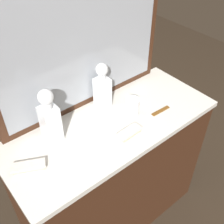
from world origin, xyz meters
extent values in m
plane|color=#2D2319|center=(0.00, 0.00, 0.00)|extent=(6.00, 6.00, 0.00)
cube|color=#381E11|center=(0.00, 0.00, 0.43)|extent=(1.14, 0.48, 0.86)
cube|color=silver|center=(0.00, 0.00, 0.88)|extent=(1.18, 0.49, 0.03)
cube|color=#381E11|center=(0.00, 0.23, 1.29)|extent=(1.01, 0.03, 0.79)
cube|color=gray|center=(0.00, 0.22, 1.29)|extent=(0.93, 0.01, 0.71)
cube|color=white|center=(0.06, 0.15, 0.98)|extent=(0.07, 0.07, 0.18)
cube|color=#9E5619|center=(0.06, 0.15, 0.95)|extent=(0.06, 0.06, 0.12)
cylinder|color=white|center=(0.06, 0.15, 1.09)|extent=(0.04, 0.04, 0.03)
sphere|color=white|center=(0.06, 0.15, 1.13)|extent=(0.07, 0.07, 0.07)
cube|color=white|center=(-0.29, 0.10, 0.99)|extent=(0.08, 0.08, 0.19)
cube|color=#9E5619|center=(-0.29, 0.10, 0.97)|extent=(0.07, 0.07, 0.15)
cylinder|color=white|center=(-0.29, 0.10, 1.10)|extent=(0.04, 0.04, 0.03)
sphere|color=white|center=(-0.29, 0.10, 1.15)|extent=(0.07, 0.07, 0.07)
cylinder|color=white|center=(0.13, -0.01, 0.94)|extent=(0.08, 0.08, 0.10)
cylinder|color=silver|center=(0.13, -0.01, 0.90)|extent=(0.07, 0.07, 0.01)
cube|color=#B7A88C|center=(0.02, -0.12, 0.90)|extent=(0.12, 0.06, 0.01)
cube|color=beige|center=(0.02, -0.12, 0.91)|extent=(0.14, 0.06, 0.01)
cube|color=#B7A88C|center=(-0.47, 0.01, 0.90)|extent=(0.14, 0.10, 0.01)
cube|color=beige|center=(-0.47, 0.01, 0.91)|extent=(0.16, 0.11, 0.01)
cube|color=brown|center=(0.27, -0.09, 0.90)|extent=(0.12, 0.03, 0.01)
camera|label=1|loc=(-0.68, -0.84, 1.90)|focal=44.90mm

